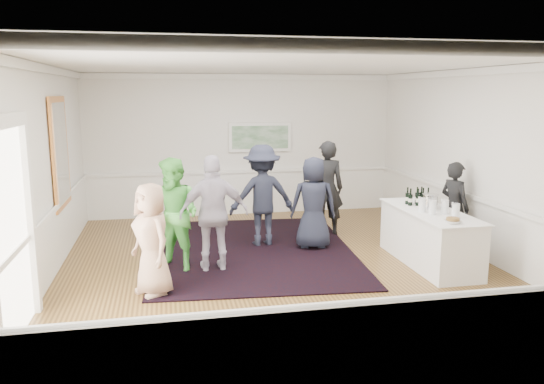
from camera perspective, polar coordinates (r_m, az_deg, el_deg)
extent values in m
plane|color=brown|center=(8.64, 0.78, -8.13)|extent=(8.00, 8.00, 0.00)
cube|color=white|center=(8.20, 0.84, 13.57)|extent=(7.00, 8.00, 0.02)
cube|color=white|center=(8.27, -23.62, 1.54)|extent=(0.02, 8.00, 3.20)
cube|color=white|center=(9.63, 21.64, 2.85)|extent=(0.02, 8.00, 3.20)
cube|color=white|center=(12.18, -3.19, 5.05)|extent=(7.00, 0.02, 3.20)
cube|color=white|center=(4.52, 11.67, -4.72)|extent=(7.00, 0.02, 3.20)
cube|color=#F39747|center=(9.51, -21.84, 3.96)|extent=(0.04, 1.25, 1.85)
cube|color=white|center=(9.50, -21.69, 3.96)|extent=(0.01, 1.05, 1.65)
cube|color=white|center=(7.29, -24.58, -2.85)|extent=(0.10, 0.14, 2.40)
cube|color=white|center=(6.34, -27.12, 6.77)|extent=(0.10, 1.78, 0.16)
cube|color=white|center=(6.53, -26.47, -4.50)|extent=(0.02, 1.50, 2.40)
cube|color=white|center=(12.18, -1.30, 5.92)|extent=(1.44, 0.05, 0.66)
cube|color=#26672C|center=(12.15, -1.27, 5.90)|extent=(1.30, 0.01, 0.52)
cube|color=black|center=(9.55, -1.93, -6.23)|extent=(3.76, 4.74, 0.02)
cube|color=white|center=(9.09, 16.55, -4.73)|extent=(0.78, 2.15, 0.88)
cube|color=white|center=(8.99, 16.70, -1.99)|extent=(0.84, 2.21, 0.02)
imported|color=black|center=(9.83, 19.02, -1.56)|extent=(0.55, 0.68, 1.61)
imported|color=tan|center=(7.51, -12.82, -5.00)|extent=(0.82, 0.92, 1.58)
imported|color=#5AC74F|center=(8.45, -10.43, -2.43)|extent=(1.10, 1.08, 1.79)
imported|color=#B1A9BD|center=(8.34, -6.25, -2.32)|extent=(1.08, 0.46, 1.84)
imported|color=#1C202F|center=(9.68, -1.08, -0.38)|extent=(1.25, 0.77, 1.86)
imported|color=black|center=(10.45, 5.86, 0.41)|extent=(0.75, 0.55, 1.87)
imported|color=#1C202F|center=(9.53, 4.48, -1.18)|extent=(0.90, 0.67, 1.67)
cylinder|color=#76BB43|center=(8.68, 16.89, -1.56)|extent=(0.12, 0.12, 0.24)
cylinder|color=#EC456D|center=(8.78, 18.10, -1.49)|extent=(0.12, 0.12, 0.24)
cylinder|color=#7BBF44|center=(8.83, 15.85, -1.30)|extent=(0.12, 0.12, 0.24)
cylinder|color=silver|center=(8.55, 19.16, -1.87)|extent=(0.12, 0.12, 0.24)
cylinder|color=silver|center=(9.11, 16.62, -1.02)|extent=(0.26, 0.26, 0.25)
imported|color=white|center=(8.23, 18.87, -2.98)|extent=(0.23, 0.23, 0.06)
cylinder|color=olive|center=(8.22, 18.88, -2.80)|extent=(0.19, 0.19, 0.04)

